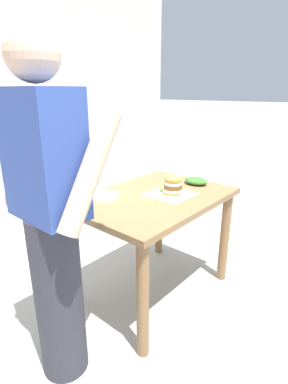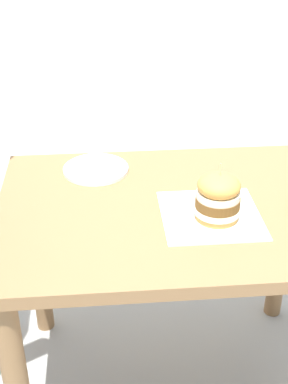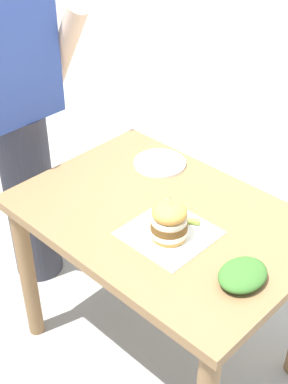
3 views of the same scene
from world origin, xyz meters
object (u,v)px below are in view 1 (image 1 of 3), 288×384
Objects in this scene: pickle_spear at (161,189)px; diner_across_table at (51,218)px; patio_table at (153,214)px; sandwich at (173,184)px; side_salad at (196,181)px; side_plate_with_forks at (103,196)px.

pickle_spear is 0.04× the size of diner_across_table.
pickle_spear is (0.02, -0.11, 0.15)m from patio_table.
patio_table is at bearing 50.11° from sandwich.
side_salad is (-0.10, -0.30, 0.01)m from pickle_spear.
sandwich is 0.31m from side_salad.
pickle_spear is at bearing -122.19° from side_plate_with_forks.
pickle_spear reaches higher than patio_table.
diner_across_table is (0.03, 1.23, 0.09)m from side_salad.
diner_across_table is at bearing 88.58° from side_salad.
sandwich is at bearing -92.21° from diner_across_table.
patio_table is 6.17× the size of sandwich.
patio_table is 6.06× the size of side_salad.
diner_across_table is (-0.07, 0.93, 0.10)m from pickle_spear.
side_plate_with_forks reaches higher than patio_table.
side_plate_with_forks is 0.66m from diner_across_table.
diner_across_table is at bearing 93.57° from patio_table.
diner_across_table reaches higher than side_salad.
sandwich is at bearing -129.89° from patio_table.
diner_across_table reaches higher than side_plate_with_forks.
side_salad reaches higher than patio_table.
patio_table is at bearing -86.43° from diner_across_table.
sandwich is at bearing 178.07° from pickle_spear.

